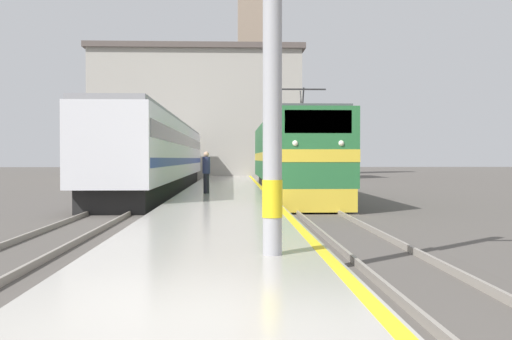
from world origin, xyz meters
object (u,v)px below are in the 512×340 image
Objects in this scene: passenger_train at (161,154)px; clock_tower at (256,33)px; locomotive_train at (291,157)px; catenary_mast at (277,38)px; person_on_platform at (206,171)px.

passenger_train is 36.98m from clock_tower.
locomotive_train is 8.89m from passenger_train.
locomotive_train is at bearing 83.84° from catenary_mast.
locomotive_train is at bearing 43.35° from person_on_platform.
catenary_mast reaches higher than locomotive_train.
person_on_platform is (3.06, -9.14, -0.81)m from passenger_train.
person_on_platform is at bearing 96.34° from catenary_mast.
person_on_platform is at bearing -71.50° from passenger_train.
locomotive_train is 5.68m from person_on_platform.
clock_tower is (-0.33, 38.71, 14.40)m from locomotive_train.
person_on_platform is 0.06× the size of clock_tower.
passenger_train is at bearing 108.50° from person_on_platform.
catenary_mast is at bearing -79.26° from passenger_train.
catenary_mast reaches higher than person_on_platform.
passenger_train is 4.44× the size of catenary_mast.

